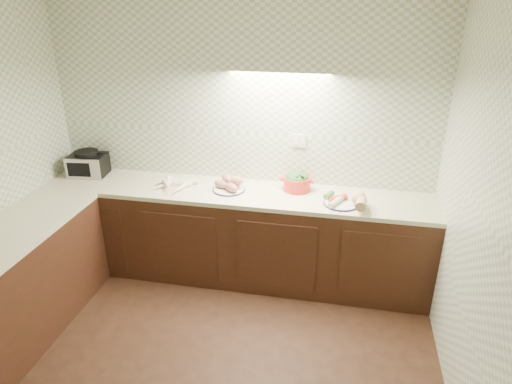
% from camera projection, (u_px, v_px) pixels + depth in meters
% --- Properties ---
extents(room, '(3.60, 3.60, 2.60)m').
position_uv_depth(room, '(167.00, 179.00, 2.53)').
color(room, black).
rests_on(room, ground).
extents(counter, '(3.60, 3.60, 0.90)m').
position_uv_depth(counter, '(131.00, 274.00, 3.75)').
color(counter, black).
rests_on(counter, ground).
extents(toaster_oven, '(0.38, 0.31, 0.25)m').
position_uv_depth(toaster_oven, '(88.00, 164.00, 4.48)').
color(toaster_oven, black).
rests_on(toaster_oven, counter).
extents(parsnip_pile, '(0.30, 0.42, 0.07)m').
position_uv_depth(parsnip_pile, '(171.00, 185.00, 4.21)').
color(parsnip_pile, beige).
rests_on(parsnip_pile, counter).
extents(sweet_potato_plate, '(0.31, 0.30, 0.14)m').
position_uv_depth(sweet_potato_plate, '(229.00, 185.00, 4.17)').
color(sweet_potato_plate, '#1B1B46').
rests_on(sweet_potato_plate, counter).
extents(onion_bowl, '(0.14, 0.14, 0.11)m').
position_uv_depth(onion_bowl, '(233.00, 181.00, 4.27)').
color(onion_bowl, black).
rests_on(onion_bowl, counter).
extents(dutch_oven, '(0.31, 0.26, 0.17)m').
position_uv_depth(dutch_oven, '(297.00, 181.00, 4.16)').
color(dutch_oven, red).
rests_on(dutch_oven, counter).
extents(veg_plate, '(0.40, 0.32, 0.14)m').
position_uv_depth(veg_plate, '(349.00, 200.00, 3.88)').
color(veg_plate, '#1B1B46').
rests_on(veg_plate, counter).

